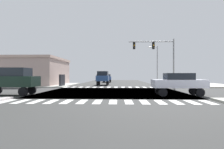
% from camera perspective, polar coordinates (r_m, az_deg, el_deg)
% --- Properties ---
extents(ground, '(90.00, 90.00, 0.05)m').
position_cam_1_polar(ground, '(19.58, 0.18, -5.27)').
color(ground, '#343433').
extents(sidewalk_corner_ne, '(12.00, 12.00, 0.14)m').
position_cam_1_polar(sidewalk_corner_ne, '(33.90, 23.41, -2.93)').
color(sidewalk_corner_ne, '#B2ADA3').
rests_on(sidewalk_corner_ne, ground).
extents(sidewalk_corner_nw, '(12.00, 12.00, 0.14)m').
position_cam_1_polar(sidewalk_corner_nw, '(34.34, -21.44, -2.89)').
color(sidewalk_corner_nw, '#B4B5AA').
rests_on(sidewalk_corner_nw, ground).
extents(crosswalk_near, '(13.50, 2.00, 0.01)m').
position_cam_1_polar(crosswalk_near, '(12.35, -2.01, -8.16)').
color(crosswalk_near, silver).
rests_on(crosswalk_near, ground).
extents(crosswalk_far, '(13.50, 2.00, 0.01)m').
position_cam_1_polar(crosswalk_far, '(26.87, 0.11, -3.81)').
color(crosswalk_far, silver).
rests_on(crosswalk_far, ground).
extents(traffic_signal_mast, '(6.44, 0.55, 6.86)m').
position_cam_1_polar(traffic_signal_mast, '(27.83, 13.17, 6.74)').
color(traffic_signal_mast, gray).
rests_on(traffic_signal_mast, ground).
extents(street_lamp, '(1.78, 0.32, 7.00)m').
position_cam_1_polar(street_lamp, '(35.81, 12.99, 3.93)').
color(street_lamp, gray).
rests_on(street_lamp, ground).
extents(bank_building, '(16.91, 11.23, 4.61)m').
position_cam_1_polar(bank_building, '(36.47, -26.44, 0.80)').
color(bank_building, '#BD9F96').
rests_on(bank_building, ground).
extents(sedan_farside_1, '(1.80, 4.30, 1.88)m').
position_cam_1_polar(sedan_farside_1, '(56.78, -3.75, -0.75)').
color(sedan_farside_1, black).
rests_on(sedan_farside_1, ground).
extents(suv_crossing_2, '(1.96, 4.60, 2.34)m').
position_cam_1_polar(suv_crossing_2, '(32.18, -2.71, -0.73)').
color(suv_crossing_2, black).
rests_on(suv_crossing_2, ground).
extents(sedan_trailing_2, '(1.80, 4.30, 1.88)m').
position_cam_1_polar(sedan_trailing_2, '(44.28, -1.45, -0.92)').
color(sedan_trailing_2, black).
rests_on(sedan_trailing_2, ground).
extents(suv_middle_4, '(4.60, 1.96, 2.34)m').
position_cam_1_polar(suv_middle_4, '(18.51, -28.32, -1.15)').
color(suv_middle_4, black).
rests_on(suv_middle_4, ground).
extents(sedan_outer_3, '(4.30, 1.80, 1.88)m').
position_cam_1_polar(sedan_outer_3, '(16.78, 19.33, -2.21)').
color(sedan_outer_3, black).
rests_on(sedan_outer_3, ground).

